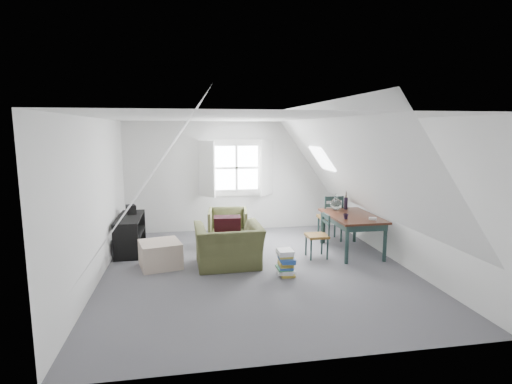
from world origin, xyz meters
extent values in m
plane|color=#535258|center=(0.00, 0.00, 0.00)|extent=(5.50, 5.50, 0.00)
plane|color=white|center=(0.00, 0.00, 2.50)|extent=(5.50, 5.50, 0.00)
plane|color=silver|center=(0.00, 2.75, 1.25)|extent=(5.00, 0.00, 5.00)
plane|color=silver|center=(0.00, -2.75, 1.25)|extent=(5.00, 0.00, 5.00)
plane|color=silver|center=(-2.50, 0.00, 1.25)|extent=(0.00, 5.50, 5.50)
plane|color=silver|center=(2.50, 0.00, 1.25)|extent=(0.00, 5.50, 5.50)
plane|color=white|center=(-1.55, 0.00, 1.78)|extent=(3.19, 5.50, 4.48)
plane|color=white|center=(1.55, 0.00, 1.78)|extent=(3.19, 5.50, 4.48)
cube|color=white|center=(0.00, 2.73, 1.45)|extent=(1.30, 0.04, 1.30)
cube|color=white|center=(-0.68, 2.57, 1.45)|extent=(0.35, 0.35, 1.25)
cube|color=white|center=(0.68, 2.57, 1.45)|extent=(0.35, 0.35, 1.25)
cube|color=white|center=(0.00, 2.72, 1.45)|extent=(1.00, 0.02, 1.00)
cube|color=white|center=(0.00, 2.70, 1.45)|extent=(1.08, 0.04, 0.05)
cube|color=white|center=(0.00, 2.70, 1.45)|extent=(0.05, 0.04, 1.08)
cube|color=white|center=(1.55, 1.30, 1.75)|extent=(0.35, 0.75, 0.47)
imported|color=#454828|center=(-0.45, 0.23, 0.00)|extent=(1.14, 1.01, 0.72)
imported|color=#454828|center=(-0.32, 1.59, 0.00)|extent=(0.86, 0.88, 0.73)
cube|color=#380F19|center=(-0.45, 0.38, 0.64)|extent=(0.47, 0.30, 0.47)
cube|color=tan|center=(-1.61, 0.41, 0.22)|extent=(0.79, 0.79, 0.43)
cube|color=#35170D|center=(1.94, 0.64, 0.70)|extent=(0.86, 1.44, 0.04)
cube|color=#1F3431|center=(1.94, 0.64, 0.62)|extent=(0.77, 1.34, 0.12)
cylinder|color=#1F3431|center=(1.59, 0.00, 0.34)|extent=(0.07, 0.07, 0.68)
cylinder|color=#1F3431|center=(2.30, 0.00, 0.34)|extent=(0.07, 0.07, 0.68)
cylinder|color=#1F3431|center=(1.59, 1.28, 0.34)|extent=(0.07, 0.07, 0.68)
cylinder|color=#1F3431|center=(2.30, 1.28, 0.34)|extent=(0.07, 0.07, 0.68)
sphere|color=silver|center=(1.79, 1.09, 0.85)|extent=(0.23, 0.23, 0.23)
cylinder|color=silver|center=(1.79, 1.09, 0.99)|extent=(0.07, 0.07, 0.13)
cylinder|color=black|center=(2.04, 1.19, 0.84)|extent=(0.08, 0.08, 0.23)
cylinder|color=#3F2D1E|center=(2.04, 1.19, 1.10)|extent=(0.03, 0.05, 0.42)
cylinder|color=#3F2D1E|center=(2.06, 1.20, 1.10)|extent=(0.04, 0.06, 0.42)
cylinder|color=#3F2D1E|center=(2.03, 1.18, 1.10)|extent=(0.05, 0.07, 0.42)
imported|color=black|center=(1.69, 0.34, 0.72)|extent=(0.10, 0.10, 0.09)
cube|color=white|center=(2.14, 0.19, 0.74)|extent=(0.15, 0.12, 0.04)
cube|color=brown|center=(1.83, 1.49, 0.49)|extent=(0.46, 0.46, 0.05)
cylinder|color=#1F3431|center=(2.01, 1.68, 0.23)|extent=(0.04, 0.04, 0.47)
cylinder|color=#1F3431|center=(2.01, 1.31, 0.23)|extent=(0.04, 0.04, 0.47)
cylinder|color=#1F3431|center=(1.64, 1.68, 0.23)|extent=(0.04, 0.04, 0.47)
cylinder|color=#1F3431|center=(1.64, 1.31, 0.23)|extent=(0.04, 0.04, 0.47)
cylinder|color=#1F3431|center=(2.01, 1.29, 0.73)|extent=(0.04, 0.04, 0.49)
cylinder|color=#1F3431|center=(1.64, 1.29, 0.73)|extent=(0.04, 0.04, 0.49)
cube|color=#1F3431|center=(1.83, 1.29, 0.93)|extent=(0.37, 0.03, 0.09)
cube|color=#1F3431|center=(1.83, 1.29, 0.79)|extent=(0.37, 0.03, 0.07)
cube|color=brown|center=(1.18, 0.42, 0.41)|extent=(0.38, 0.38, 0.05)
cylinder|color=#1F3431|center=(1.03, 0.58, 0.19)|extent=(0.03, 0.03, 0.39)
cylinder|color=#1F3431|center=(1.34, 0.58, 0.19)|extent=(0.03, 0.03, 0.39)
cylinder|color=#1F3431|center=(1.03, 0.27, 0.19)|extent=(0.03, 0.03, 0.39)
cylinder|color=#1F3431|center=(1.34, 0.27, 0.19)|extent=(0.03, 0.03, 0.39)
cylinder|color=#1F3431|center=(1.35, 0.58, 0.61)|extent=(0.03, 0.03, 0.41)
cylinder|color=#1F3431|center=(1.35, 0.27, 0.61)|extent=(0.03, 0.03, 0.41)
cube|color=#1F3431|center=(1.35, 0.42, 0.77)|extent=(0.03, 0.31, 0.07)
cube|color=#1F3431|center=(1.35, 0.42, 0.65)|extent=(0.03, 0.31, 0.05)
cube|color=black|center=(-2.23, 1.45, 0.02)|extent=(0.44, 1.31, 0.03)
cube|color=black|center=(-2.23, 1.45, 0.33)|extent=(0.44, 1.31, 0.03)
cube|color=black|center=(-2.23, 1.45, 0.66)|extent=(0.44, 1.31, 0.03)
cube|color=black|center=(-2.23, 0.81, 0.33)|extent=(0.44, 0.03, 0.66)
cube|color=black|center=(-2.23, 2.09, 0.33)|extent=(0.44, 0.03, 0.66)
cube|color=#264C99|center=(-2.23, 1.07, 0.14)|extent=(0.20, 0.22, 0.24)
cube|color=red|center=(-2.23, 1.56, 0.14)|extent=(0.20, 0.26, 0.24)
cube|color=white|center=(-2.23, 1.23, 0.46)|extent=(0.20, 0.24, 0.22)
cube|color=black|center=(-2.23, 1.70, 0.75)|extent=(0.23, 0.27, 0.19)
cube|color=#B29933|center=(0.42, -0.36, 0.02)|extent=(0.22, 0.29, 0.04)
cube|color=white|center=(0.39, -0.35, 0.05)|extent=(0.28, 0.32, 0.04)
cube|color=white|center=(0.43, -0.37, 0.09)|extent=(0.24, 0.31, 0.04)
cube|color=#337F4C|center=(0.38, -0.36, 0.12)|extent=(0.24, 0.29, 0.03)
cube|color=#264C99|center=(0.40, -0.39, 0.15)|extent=(0.26, 0.33, 0.03)
cube|color=#B29933|center=(0.40, -0.36, 0.18)|extent=(0.22, 0.29, 0.03)
cube|color=#B29933|center=(0.41, -0.34, 0.21)|extent=(0.26, 0.32, 0.04)
cube|color=#264C99|center=(0.43, -0.38, 0.25)|extent=(0.26, 0.33, 0.04)
cube|color=#264C99|center=(0.41, -0.39, 0.28)|extent=(0.26, 0.32, 0.03)
cube|color=#B29933|center=(0.41, -0.33, 0.32)|extent=(0.24, 0.30, 0.04)
cube|color=white|center=(0.39, -0.34, 0.36)|extent=(0.24, 0.27, 0.04)
cube|color=white|center=(0.40, -0.33, 0.40)|extent=(0.24, 0.29, 0.03)
camera|label=1|loc=(-1.12, -6.32, 2.33)|focal=28.00mm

